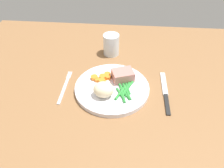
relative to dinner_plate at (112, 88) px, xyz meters
The scene contains 9 objects.
dining_table 5.25cm from the dinner_plate, 128.06° to the left, with size 120.00×90.00×2.00cm.
dinner_plate is the anchor object (origin of this frame).
meat_portion 5.81cm from the dinner_plate, 49.40° to the left, with size 7.06×5.32×3.56cm, color #B2756B.
mashed_potatoes 6.03cm from the dinner_plate, 116.57° to the right, with size 6.51×5.55×4.98cm, color beige.
carrot_slices 5.12cm from the dinner_plate, 139.15° to the left, with size 7.03×6.55×1.30cm.
green_beans 5.01cm from the dinner_plate, 27.84° to the right, with size 6.13×10.55×0.90cm.
fork 16.37cm from the dinner_plate, behind, with size 1.44×16.60×0.40cm.
knife 17.98cm from the dinner_plate, ahead, with size 1.70×20.50×0.64cm.
water_glass 22.38cm from the dinner_plate, 95.80° to the left, with size 6.46×6.46×8.63cm.
Camera 1 is at (7.60, -56.23, 51.43)cm, focal length 33.84 mm.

